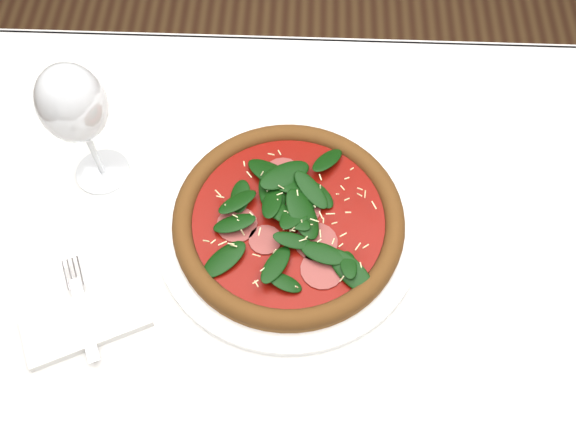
{
  "coord_description": "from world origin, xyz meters",
  "views": [
    {
      "loc": [
        -0.04,
        -0.43,
        1.58
      ],
      "look_at": [
        -0.05,
        0.03,
        0.77
      ],
      "focal_mm": 40.0,
      "sensor_mm": 36.0,
      "label": 1
    }
  ],
  "objects_px": {
    "plate": "(288,226)",
    "napkin": "(86,321)",
    "pizza": "(288,218)",
    "wine_glass": "(73,106)"
  },
  "relations": [
    {
      "from": "plate",
      "to": "wine_glass",
      "type": "height_order",
      "value": "wine_glass"
    },
    {
      "from": "plate",
      "to": "napkin",
      "type": "bearing_deg",
      "value": -149.6
    },
    {
      "from": "wine_glass",
      "to": "napkin",
      "type": "bearing_deg",
      "value": -84.67
    },
    {
      "from": "pizza",
      "to": "wine_glass",
      "type": "relative_size",
      "value": 1.83
    },
    {
      "from": "napkin",
      "to": "pizza",
      "type": "bearing_deg",
      "value": 30.4
    },
    {
      "from": "wine_glass",
      "to": "napkin",
      "type": "height_order",
      "value": "wine_glass"
    },
    {
      "from": "pizza",
      "to": "plate",
      "type": "bearing_deg",
      "value": 77.47
    },
    {
      "from": "pizza",
      "to": "wine_glass",
      "type": "distance_m",
      "value": 0.33
    },
    {
      "from": "plate",
      "to": "napkin",
      "type": "relative_size",
      "value": 2.33
    },
    {
      "from": "plate",
      "to": "napkin",
      "type": "height_order",
      "value": "plate"
    }
  ]
}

